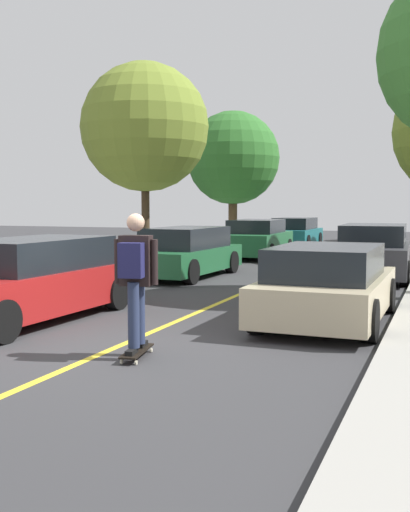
# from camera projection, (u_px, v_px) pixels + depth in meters

# --- Properties ---
(ground) EXTENTS (80.00, 80.00, 0.00)m
(ground) POSITION_uv_depth(u_px,v_px,m) (109.00, 350.00, 8.46)
(ground) COLOR #353538
(center_line) EXTENTS (0.12, 39.20, 0.01)m
(center_line) POSITION_uv_depth(u_px,v_px,m) (213.00, 306.00, 12.17)
(center_line) COLOR gold
(center_line) RESTS_ON ground
(parked_car_left_nearest) EXTENTS (1.99, 4.58, 1.40)m
(parked_car_left_nearest) POSITION_uv_depth(u_px,v_px,m) (29.00, 280.00, 10.64)
(parked_car_left_nearest) COLOR maroon
(parked_car_left_nearest) RESTS_ON ground
(parked_car_left_near) EXTENTS (1.93, 4.31, 1.36)m
(parked_car_left_near) POSITION_uv_depth(u_px,v_px,m) (186.00, 252.00, 17.01)
(parked_car_left_near) COLOR #1E5B33
(parked_car_left_near) RESTS_ON ground
(parked_car_left_far) EXTENTS (2.11, 4.57, 1.42)m
(parked_car_left_far) POSITION_uv_depth(u_px,v_px,m) (257.00, 239.00, 23.25)
(parked_car_left_far) COLOR #1E5B33
(parked_car_left_far) RESTS_ON ground
(parked_car_left_farthest) EXTENTS (1.92, 4.08, 1.37)m
(parked_car_left_farthest) POSITION_uv_depth(u_px,v_px,m) (295.00, 232.00, 29.10)
(parked_car_left_farthest) COLOR #196066
(parked_car_left_farthest) RESTS_ON ground
(parked_car_right_nearest) EXTENTS (1.94, 4.07, 1.31)m
(parked_car_right_nearest) POSITION_uv_depth(u_px,v_px,m) (328.00, 285.00, 10.36)
(parked_car_right_nearest) COLOR #BCAD89
(parked_car_right_nearest) RESTS_ON ground
(parked_car_right_near) EXTENTS (2.06, 4.66, 1.46)m
(parked_car_right_near) POSITION_uv_depth(u_px,v_px,m) (374.00, 252.00, 16.71)
(parked_car_right_near) COLOR #38383D
(parked_car_right_near) RESTS_ON ground
(street_tree_left_nearest) EXTENTS (4.00, 4.00, 6.25)m
(street_tree_left_nearest) POSITION_uv_depth(u_px,v_px,m) (145.00, 128.00, 19.28)
(street_tree_left_nearest) COLOR #3D2D1E
(street_tree_left_nearest) RESTS_ON sidewalk_left
(street_tree_left_near) EXTENTS (4.08, 4.08, 5.93)m
(street_tree_left_near) POSITION_uv_depth(u_px,v_px,m) (233.00, 158.00, 27.20)
(street_tree_left_near) COLOR #4C3823
(street_tree_left_near) RESTS_ON sidewalk_left
(skateboard) EXTENTS (0.37, 0.87, 0.10)m
(skateboard) POSITION_uv_depth(u_px,v_px,m) (137.00, 351.00, 8.04)
(skateboard) COLOR black
(skateboard) RESTS_ON ground
(skateboarder) EXTENTS (0.59, 0.71, 1.77)m
(skateboarder) POSITION_uv_depth(u_px,v_px,m) (135.00, 273.00, 7.92)
(skateboarder) COLOR black
(skateboarder) RESTS_ON skateboard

